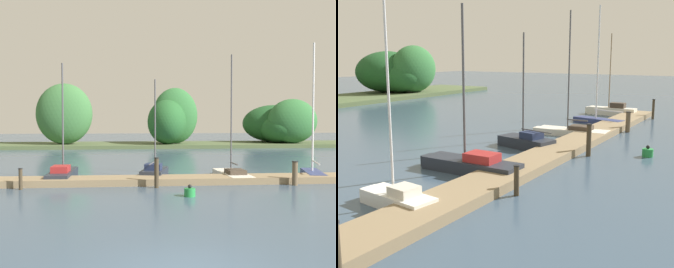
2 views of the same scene
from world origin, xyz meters
The scene contains 12 objects.
dock_pier centered at (0.00, 12.56, 0.17)m, with size 29.84×1.80×0.35m.
sailboat_1 centered at (-9.28, 13.87, 0.39)m, with size 1.22×2.88×8.05m.
sailboat_2 centered at (-4.96, 14.29, 0.36)m, with size 1.20×4.44×6.46m.
sailboat_3 centered at (0.17, 14.58, 0.35)m, with size 1.82×3.24×5.63m.
sailboat_4 centered at (4.51, 13.94, 0.28)m, with size 1.52×4.45×7.01m.
sailboat_5 centered at (9.28, 14.03, 0.43)m, with size 1.71×3.73×7.74m.
sailboat_6 centered at (13.83, 14.54, 0.39)m, with size 0.95×3.88×6.15m.
mooring_piling_1 centered at (-6.45, 11.27, 0.52)m, with size 0.20×0.20×1.03m.
mooring_piling_2 centered at (0.07, 11.21, 0.76)m, with size 0.25×0.25×1.50m.
mooring_piling_3 centered at (7.15, 11.37, 0.63)m, with size 0.32×0.32×1.24m.
mooring_piling_4 centered at (13.27, 11.25, 0.73)m, with size 0.20×0.20×1.46m.
channel_buoy_0 centered at (1.38, 8.87, 0.20)m, with size 0.49×0.49×0.53m.
Camera 2 is at (-18.08, 4.62, 4.58)m, focal length 45.38 mm.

